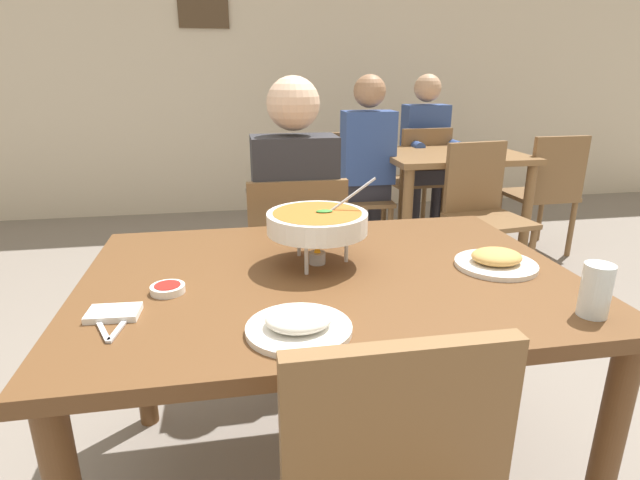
% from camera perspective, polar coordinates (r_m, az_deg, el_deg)
% --- Properties ---
extents(cafe_rear_partition, '(10.00, 0.10, 3.00)m').
position_cam_1_polar(cafe_rear_partition, '(5.01, -7.58, 20.47)').
color(cafe_rear_partition, beige).
rests_on(cafe_rear_partition, ground_plane).
extents(dining_table_main, '(1.40, 0.99, 0.77)m').
position_cam_1_polar(dining_table_main, '(1.50, 1.02, -7.21)').
color(dining_table_main, brown).
rests_on(dining_table_main, ground_plane).
extents(chair_diner_main, '(0.44, 0.44, 0.90)m').
position_cam_1_polar(chair_diner_main, '(2.27, -2.79, -2.39)').
color(chair_diner_main, brown).
rests_on(chair_diner_main, ground_plane).
extents(diner_main, '(0.40, 0.45, 1.31)m').
position_cam_1_polar(diner_main, '(2.23, -3.00, 3.59)').
color(diner_main, '#2D2D38').
rests_on(diner_main, ground_plane).
extents(curry_bowl, '(0.33, 0.30, 0.26)m').
position_cam_1_polar(curry_bowl, '(1.48, -0.31, 1.97)').
color(curry_bowl, silver).
rests_on(curry_bowl, dining_table_main).
extents(rice_plate, '(0.24, 0.24, 0.06)m').
position_cam_1_polar(rice_plate, '(1.13, -2.43, -9.51)').
color(rice_plate, white).
rests_on(rice_plate, dining_table_main).
extents(appetizer_plate, '(0.24, 0.24, 0.06)m').
position_cam_1_polar(appetizer_plate, '(1.58, 19.42, -2.23)').
color(appetizer_plate, white).
rests_on(appetizer_plate, dining_table_main).
extents(sauce_dish, '(0.09, 0.09, 0.02)m').
position_cam_1_polar(sauce_dish, '(1.38, -16.95, -5.31)').
color(sauce_dish, white).
rests_on(sauce_dish, dining_table_main).
extents(napkin_folded, '(0.12, 0.09, 0.02)m').
position_cam_1_polar(napkin_folded, '(1.30, -22.45, -7.71)').
color(napkin_folded, white).
rests_on(napkin_folded, dining_table_main).
extents(fork_utensil, '(0.08, 0.16, 0.01)m').
position_cam_1_polar(fork_utensil, '(1.26, -23.77, -8.88)').
color(fork_utensil, silver).
rests_on(fork_utensil, dining_table_main).
extents(spoon_utensil, '(0.04, 0.17, 0.01)m').
position_cam_1_polar(spoon_utensil, '(1.25, -21.52, -8.83)').
color(spoon_utensil, silver).
rests_on(spoon_utensil, dining_table_main).
extents(drink_glass, '(0.07, 0.07, 0.13)m').
position_cam_1_polar(drink_glass, '(1.35, 28.87, -5.29)').
color(drink_glass, silver).
rests_on(drink_glass, dining_table_main).
extents(dining_table_far, '(1.00, 0.80, 0.77)m').
position_cam_1_polar(dining_table_far, '(3.82, 14.62, 7.56)').
color(dining_table_far, brown).
rests_on(dining_table_far, ground_plane).
extents(chair_bg_left, '(0.46, 0.46, 0.90)m').
position_cam_1_polar(chair_bg_left, '(4.29, 11.23, 7.31)').
color(chair_bg_left, brown).
rests_on(chair_bg_left, ground_plane).
extents(chair_bg_middle, '(0.45, 0.45, 0.90)m').
position_cam_1_polar(chair_bg_middle, '(3.75, 4.15, 6.03)').
color(chair_bg_middle, brown).
rests_on(chair_bg_middle, ground_plane).
extents(chair_bg_right, '(0.45, 0.45, 0.90)m').
position_cam_1_polar(chair_bg_right, '(4.07, 24.36, 5.42)').
color(chair_bg_right, brown).
rests_on(chair_bg_right, ground_plane).
extents(chair_bg_corner, '(0.49, 0.49, 0.90)m').
position_cam_1_polar(chair_bg_corner, '(3.38, 17.94, 3.77)').
color(chair_bg_corner, brown).
rests_on(chair_bg_corner, ground_plane).
extents(patron_bg_left, '(0.40, 0.45, 1.31)m').
position_cam_1_polar(patron_bg_left, '(4.32, 11.95, 10.52)').
color(patron_bg_left, '#2D2D38').
rests_on(patron_bg_left, ground_plane).
extents(patron_bg_middle, '(0.40, 0.45, 1.31)m').
position_cam_1_polar(patron_bg_middle, '(3.63, 5.29, 9.37)').
color(patron_bg_middle, '#2D2D38').
rests_on(patron_bg_middle, ground_plane).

